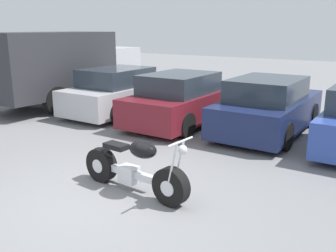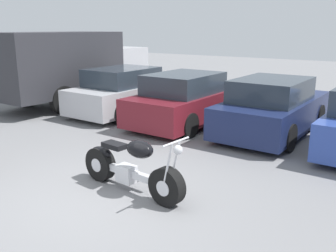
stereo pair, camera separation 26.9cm
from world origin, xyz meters
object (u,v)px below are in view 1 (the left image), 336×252
parked_car_silver (121,92)px  parked_car_maroon (183,100)px  parked_car_navy (268,107)px  motorcycle (133,168)px  delivery_truck (63,65)px

parked_car_silver → parked_car_maroon: bearing=-2.1°
parked_car_maroon → parked_car_navy: bearing=8.5°
parked_car_silver → parked_car_navy: same height
motorcycle → parked_car_silver: (-4.22, 4.71, 0.26)m
parked_car_maroon → parked_car_silver: bearing=177.9°
parked_car_silver → delivery_truck: 2.71m
motorcycle → parked_car_maroon: (-1.77, 4.62, 0.26)m
parked_car_silver → parked_car_navy: size_ratio=1.00×
motorcycle → parked_car_maroon: size_ratio=0.53×
parked_car_maroon → parked_car_navy: same height
parked_car_maroon → motorcycle: bearing=-69.0°
motorcycle → parked_car_silver: size_ratio=0.53×
parked_car_navy → motorcycle: bearing=-97.8°
parked_car_navy → delivery_truck: 7.55m
delivery_truck → motorcycle: bearing=-34.2°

